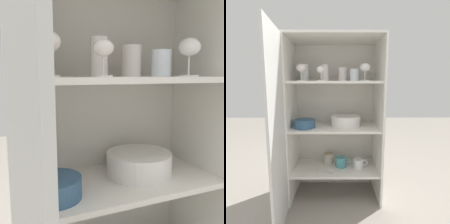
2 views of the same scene
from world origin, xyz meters
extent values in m
cube|color=silver|center=(0.00, 0.37, 0.68)|extent=(0.77, 0.02, 1.36)
cube|color=white|center=(-0.38, 0.18, 0.68)|extent=(0.02, 0.40, 1.36)
cube|color=white|center=(0.38, 0.18, 0.68)|extent=(0.02, 0.40, 1.36)
cube|color=silver|center=(0.00, 0.18, 0.63)|extent=(0.74, 0.36, 0.02)
cube|color=silver|center=(0.00, 0.18, 1.02)|extent=(0.74, 0.36, 0.02)
cylinder|color=silver|center=(-0.08, 0.17, 1.09)|extent=(0.06, 0.06, 0.13)
cylinder|color=white|center=(0.16, 0.16, 1.08)|extent=(0.08, 0.08, 0.10)
cylinder|color=silver|center=(0.06, 0.22, 1.09)|extent=(0.08, 0.08, 0.12)
cylinder|color=white|center=(-0.26, 0.22, 1.10)|extent=(0.07, 0.07, 0.14)
cylinder|color=silver|center=(-0.27, 0.11, 1.03)|extent=(0.07, 0.07, 0.01)
cylinder|color=silver|center=(-0.27, 0.11, 1.07)|extent=(0.01, 0.01, 0.06)
ellipsoid|color=silver|center=(-0.27, 0.11, 1.13)|extent=(0.08, 0.08, 0.06)
cylinder|color=white|center=(0.24, 0.10, 1.03)|extent=(0.08, 0.08, 0.01)
cylinder|color=white|center=(0.24, 0.10, 1.07)|extent=(0.01, 0.01, 0.07)
ellipsoid|color=white|center=(0.24, 0.10, 1.13)|extent=(0.08, 0.08, 0.06)
cylinder|color=silver|center=(-0.11, 0.07, 1.03)|extent=(0.06, 0.06, 0.01)
cylinder|color=silver|center=(-0.11, 0.07, 1.06)|extent=(0.01, 0.01, 0.06)
ellipsoid|color=silver|center=(-0.11, 0.07, 1.11)|extent=(0.06, 0.06, 0.05)
cylinder|color=white|center=(0.09, 0.20, 0.64)|extent=(0.26, 0.26, 0.01)
cylinder|color=white|center=(0.09, 0.20, 0.65)|extent=(0.26, 0.26, 0.01)
cylinder|color=white|center=(0.09, 0.20, 0.66)|extent=(0.26, 0.26, 0.01)
cylinder|color=white|center=(0.09, 0.20, 0.67)|extent=(0.26, 0.26, 0.01)
cylinder|color=white|center=(0.09, 0.20, 0.68)|extent=(0.26, 0.26, 0.01)
cylinder|color=white|center=(0.09, 0.20, 0.69)|extent=(0.26, 0.26, 0.01)
cylinder|color=white|center=(0.09, 0.20, 0.70)|extent=(0.26, 0.26, 0.01)
cylinder|color=white|center=(0.09, 0.20, 0.71)|extent=(0.26, 0.26, 0.01)
cylinder|color=white|center=(0.09, 0.20, 0.71)|extent=(0.26, 0.26, 0.01)
cylinder|color=white|center=(0.09, 0.20, 0.72)|extent=(0.26, 0.26, 0.01)
cylinder|color=#33567A|center=(-0.26, 0.13, 0.67)|extent=(0.18, 0.18, 0.07)
torus|color=#33567A|center=(-0.26, 0.13, 0.70)|extent=(0.18, 0.18, 0.01)
camera|label=1|loc=(-0.41, -0.68, 1.03)|focal=42.00mm
camera|label=2|loc=(0.02, -1.31, 0.99)|focal=28.00mm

